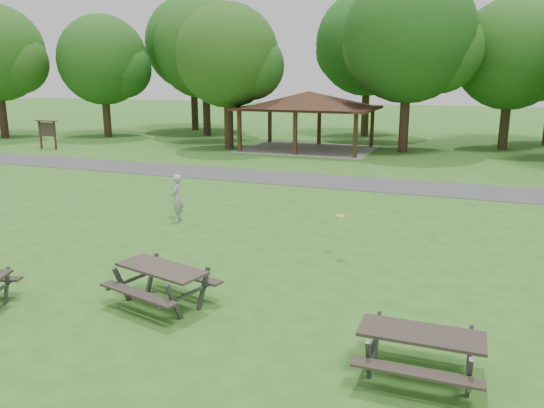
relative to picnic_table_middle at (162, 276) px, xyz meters
The scene contains 15 objects.
ground 0.76m from the picnic_table_middle, 111.79° to the left, with size 160.00×160.00×0.00m, color #2C641C.
asphalt_path 14.38m from the picnic_table_middle, 90.58° to the left, with size 120.00×3.20×0.02m, color #3F3F41.
pavilion 24.83m from the picnic_table_middle, 99.66° to the left, with size 8.60×7.01×3.76m.
notice_board 27.27m from the picnic_table_middle, 137.65° to the left, with size 1.60×0.30×1.88m.
tree_row_b 33.75m from the picnic_table_middle, 129.13° to the left, with size 7.14×6.80×9.28m.
tree_row_c 33.10m from the picnic_table_middle, 115.55° to the left, with size 8.19×7.80×10.67m.
tree_row_d 25.15m from the picnic_table_middle, 111.60° to the left, with size 6.93×6.60×9.27m.
tree_row_e 26.19m from the picnic_table_middle, 85.60° to the left, with size 8.40×8.00×11.02m.
tree_row_f 30.41m from the picnic_table_middle, 74.63° to the left, with size 7.35×7.00×9.55m.
tree_deep_a 37.61m from the picnic_table_middle, 117.40° to the left, with size 8.40×8.00×11.38m.
tree_deep_b 34.03m from the picnic_table_middle, 93.51° to the left, with size 8.40×8.00×11.13m.
picnic_table_middle is the anchor object (origin of this frame).
picnic_table_far 5.50m from the picnic_table_middle, 10.36° to the right, with size 1.96×1.60×0.85m.
frisbee_in_flight 5.18m from the picnic_table_middle, 57.00° to the left, with size 0.26×0.26×0.02m.
frisbee_thrower 6.81m from the picnic_table_middle, 117.80° to the left, with size 0.57×0.38×1.57m, color #A5A5A8.
Camera 1 is at (6.03, -9.39, 4.81)m, focal length 35.00 mm.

